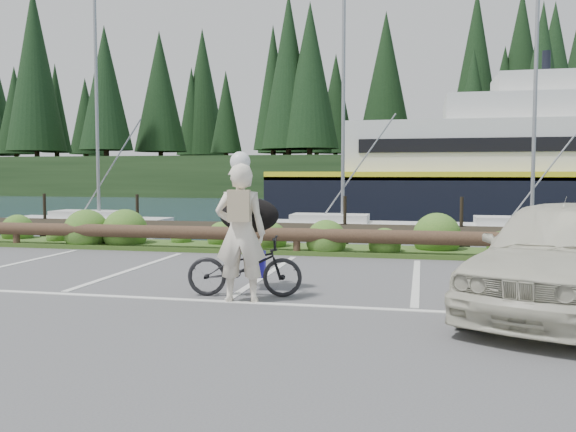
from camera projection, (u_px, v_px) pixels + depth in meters
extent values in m
plane|color=#4D4C4F|center=(234.00, 296.00, 8.91)|extent=(72.00, 72.00, 0.00)
plane|color=#1B2D42|center=(392.00, 206.00, 55.75)|extent=(160.00, 160.00, 0.00)
cube|color=#3D5B21|center=(303.00, 249.00, 14.07)|extent=(34.00, 1.60, 0.10)
imported|color=black|center=(245.00, 266.00, 8.89)|extent=(1.75, 0.84, 0.88)
imported|color=#F4E5CE|center=(241.00, 233.00, 8.46)|extent=(0.77, 0.57, 1.94)
ellipsoid|color=black|center=(249.00, 215.00, 9.37)|extent=(0.60, 1.00, 0.54)
imported|color=beige|center=(566.00, 256.00, 7.72)|extent=(3.42, 4.78, 1.51)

